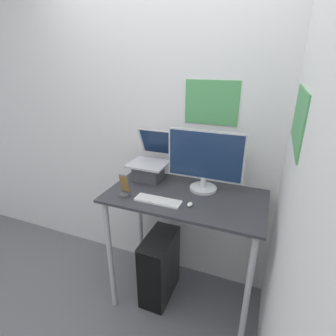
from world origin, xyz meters
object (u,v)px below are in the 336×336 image
object	(u,v)px
monitor	(205,162)
mouse	(190,204)
keyboard	(158,200)
computer_tower	(159,267)
laptop	(150,166)
cell_phone	(125,189)

from	to	relation	value
monitor	mouse	world-z (taller)	monitor
monitor	keyboard	distance (m)	0.41
monitor	computer_tower	bearing A→B (deg)	-154.87
laptop	mouse	distance (m)	0.52
keyboard	mouse	size ratio (longest dim) A/B	6.12
monitor	laptop	bearing A→B (deg)	175.12
monitor	mouse	bearing A→B (deg)	-94.31
monitor	cell_phone	xyz separation A→B (m)	(-0.47, -0.29, -0.16)
cell_phone	laptop	bearing A→B (deg)	84.62
keyboard	computer_tower	distance (m)	0.71
laptop	keyboard	bearing A→B (deg)	-56.60
laptop	cell_phone	size ratio (longest dim) A/B	2.31
monitor	computer_tower	world-z (taller)	monitor
keyboard	mouse	bearing A→B (deg)	6.62
keyboard	mouse	world-z (taller)	mouse
laptop	cell_phone	bearing A→B (deg)	-95.38
laptop	monitor	bearing A→B (deg)	-4.88
mouse	monitor	bearing A→B (deg)	85.69
mouse	cell_phone	bearing A→B (deg)	-175.83
laptop	keyboard	distance (m)	0.39
keyboard	computer_tower	world-z (taller)	keyboard
laptop	computer_tower	xyz separation A→B (m)	(0.15, -0.17, -0.79)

